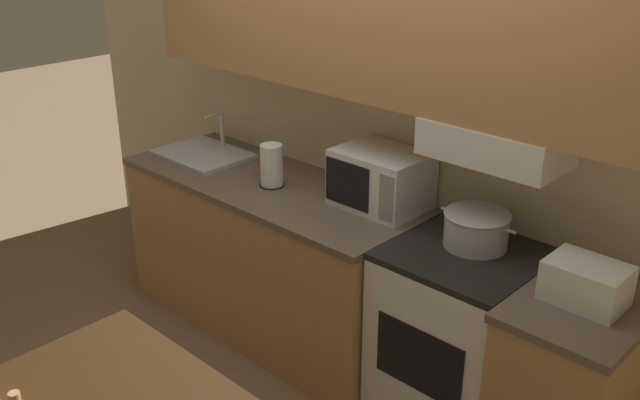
{
  "coord_description": "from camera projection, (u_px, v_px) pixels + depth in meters",
  "views": [
    {
      "loc": [
        2.08,
        -2.73,
        2.31
      ],
      "look_at": [
        0.05,
        -0.59,
        1.04
      ],
      "focal_mm": 40.0,
      "sensor_mm": 36.0,
      "label": 1
    }
  ],
  "objects": [
    {
      "name": "ground_plane",
      "position": [
        385.0,
        336.0,
        4.05
      ],
      "size": [
        16.0,
        16.0,
        0.0
      ],
      "primitive_type": "plane",
      "color": "#7F664C"
    },
    {
      "name": "wall_back",
      "position": [
        391.0,
        82.0,
        3.41
      ],
      "size": [
        5.29,
        0.38,
        2.55
      ],
      "color": "beige",
      "rests_on": "ground_plane"
    },
    {
      "name": "lower_counter_main",
      "position": [
        273.0,
        255.0,
        4.0
      ],
      "size": [
        1.8,
        0.7,
        0.89
      ],
      "color": "tan",
      "rests_on": "ground_plane"
    },
    {
      "name": "lower_counter_right_stub",
      "position": [
        572.0,
        396.0,
        2.88
      ],
      "size": [
        0.47,
        0.7,
        0.89
      ],
      "color": "tan",
      "rests_on": "ground_plane"
    },
    {
      "name": "stove_range",
      "position": [
        459.0,
        339.0,
        3.24
      ],
      "size": [
        0.63,
        0.63,
        0.89
      ],
      "color": "white",
      "rests_on": "ground_plane"
    },
    {
      "name": "cooking_pot",
      "position": [
        476.0,
        229.0,
        3.09
      ],
      "size": [
        0.37,
        0.29,
        0.16
      ],
      "color": "#B7BABF",
      "rests_on": "stove_range"
    },
    {
      "name": "microwave",
      "position": [
        381.0,
        179.0,
        3.47
      ],
      "size": [
        0.44,
        0.34,
        0.28
      ],
      "color": "white",
      "rests_on": "lower_counter_main"
    },
    {
      "name": "toaster",
      "position": [
        586.0,
        283.0,
        2.67
      ],
      "size": [
        0.3,
        0.21,
        0.16
      ],
      "color": "white",
      "rests_on": "lower_counter_right_stub"
    },
    {
      "name": "sink_basin",
      "position": [
        203.0,
        154.0,
        4.18
      ],
      "size": [
        0.53,
        0.4,
        0.24
      ],
      "color": "#B7BABF",
      "rests_on": "lower_counter_main"
    },
    {
      "name": "paper_towel_roll",
      "position": [
        271.0,
        166.0,
        3.73
      ],
      "size": [
        0.13,
        0.13,
        0.23
      ],
      "color": "black",
      "rests_on": "lower_counter_main"
    }
  ]
}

